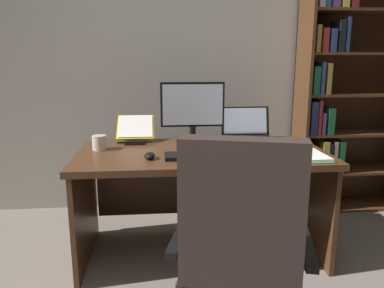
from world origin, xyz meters
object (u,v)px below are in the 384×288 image
(desk, at_px, (200,176))
(pen, at_px, (231,145))
(bookshelf, at_px, (341,97))
(keyboard, at_px, (200,156))
(reading_stand_with_book, at_px, (136,129))
(coffee_mug, at_px, (99,143))
(office_chair, at_px, (240,268))
(monitor, at_px, (193,112))
(laptop, at_px, (248,134))
(computer_mouse, at_px, (150,156))
(open_binder, at_px, (288,156))
(notepad, at_px, (228,147))

(desk, xyz_separation_m, pen, (0.21, -0.01, 0.21))
(bookshelf, relative_size, pen, 14.42)
(keyboard, xyz_separation_m, reading_stand_with_book, (-0.41, 0.52, 0.07))
(coffee_mug, bearing_deg, bookshelf, 17.86)
(office_chair, xyz_separation_m, keyboard, (-0.09, 0.75, 0.30))
(bookshelf, bearing_deg, monitor, -161.63)
(monitor, height_order, laptop, monitor)
(office_chair, bearing_deg, bookshelf, 68.25)
(bookshelf, bearing_deg, pen, -148.91)
(computer_mouse, xyz_separation_m, open_binder, (0.83, -0.05, -0.01))
(bookshelf, relative_size, computer_mouse, 19.41)
(pen, relative_size, coffee_mug, 1.48)
(desk, relative_size, office_chair, 1.56)
(office_chair, height_order, reading_stand_with_book, office_chair)
(reading_stand_with_book, bearing_deg, bookshelf, 12.08)
(desk, distance_m, computer_mouse, 0.47)
(laptop, relative_size, keyboard, 0.86)
(reading_stand_with_book, distance_m, open_binder, 1.10)
(desk, relative_size, bookshelf, 0.79)
(desk, bearing_deg, bookshelf, 26.48)
(monitor, bearing_deg, pen, -40.95)
(laptop, distance_m, notepad, 0.28)
(bookshelf, distance_m, keyboard, 1.61)
(coffee_mug, bearing_deg, laptop, 10.52)
(computer_mouse, distance_m, pen, 0.59)
(bookshelf, height_order, monitor, bookshelf)
(laptop, bearing_deg, bookshelf, 25.53)
(computer_mouse, xyz_separation_m, reading_stand_with_book, (-0.11, 0.52, 0.06))
(office_chair, height_order, coffee_mug, office_chair)
(monitor, bearing_deg, computer_mouse, -123.36)
(monitor, xyz_separation_m, keyboard, (0.00, -0.46, -0.20))
(pen, bearing_deg, keyboard, -134.47)
(bookshelf, xyz_separation_m, notepad, (-1.09, -0.65, -0.26))
(bookshelf, relative_size, office_chair, 1.98)
(bookshelf, distance_m, computer_mouse, 1.86)
(monitor, bearing_deg, keyboard, -90.00)
(desk, distance_m, monitor, 0.45)
(office_chair, bearing_deg, computer_mouse, 132.36)
(coffee_mug, bearing_deg, open_binder, -15.24)
(computer_mouse, relative_size, pen, 0.74)
(desk, relative_size, pen, 11.38)
(desk, height_order, notepad, notepad)
(office_chair, xyz_separation_m, coffee_mug, (-0.72, 1.02, 0.34))
(desk, distance_m, reading_stand_with_book, 0.58)
(computer_mouse, xyz_separation_m, notepad, (0.52, 0.25, -0.02))
(laptop, distance_m, keyboard, 0.61)
(office_chair, distance_m, coffee_mug, 1.29)
(reading_stand_with_book, bearing_deg, keyboard, -52.04)
(desk, height_order, pen, pen)
(desk, distance_m, laptop, 0.49)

